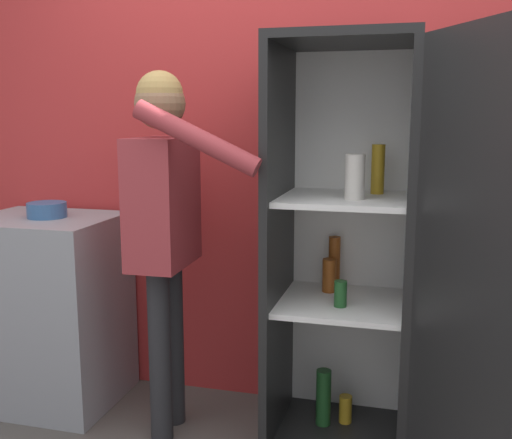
% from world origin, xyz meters
% --- Properties ---
extents(wall_back, '(7.00, 0.06, 2.55)m').
position_xyz_m(wall_back, '(0.00, 0.98, 1.27)').
color(wall_back, '#B72D2D').
rests_on(wall_back, ground_plane).
extents(refrigerator, '(0.91, 1.09, 1.74)m').
position_xyz_m(refrigerator, '(0.38, 0.57, 0.87)').
color(refrigerator, black).
rests_on(refrigerator, ground_plane).
extents(person, '(0.60, 0.51, 1.61)m').
position_xyz_m(person, '(-0.48, 0.51, 1.04)').
color(person, '#262628').
rests_on(person, ground_plane).
extents(counter, '(0.68, 0.56, 0.94)m').
position_xyz_m(counter, '(-1.18, 0.65, 0.47)').
color(counter, gray).
rests_on(counter, ground_plane).
extents(bowl, '(0.19, 0.19, 0.07)m').
position_xyz_m(bowl, '(-1.16, 0.65, 0.97)').
color(bowl, '#335B8E').
rests_on(bowl, counter).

